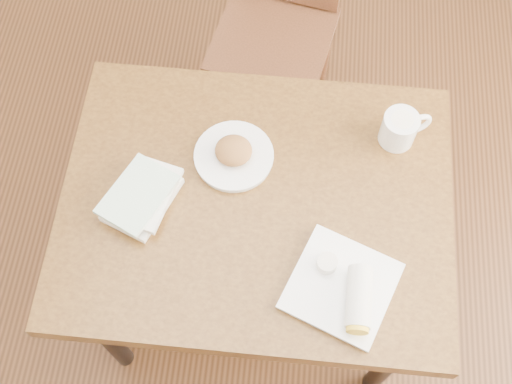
# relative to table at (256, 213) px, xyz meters

# --- Properties ---
(ground) EXTENTS (4.00, 5.00, 0.01)m
(ground) POSITION_rel_table_xyz_m (0.00, 0.00, -0.67)
(ground) COLOR #472814
(ground) RESTS_ON ground
(table) EXTENTS (1.09, 0.85, 0.75)m
(table) POSITION_rel_table_xyz_m (0.00, 0.00, 0.00)
(table) COLOR brown
(table) RESTS_ON ground
(chair_far) EXTENTS (0.49, 0.49, 0.95)m
(chair_far) POSITION_rel_table_xyz_m (-0.00, 0.87, -0.11)
(chair_far) COLOR #4F2916
(chair_far) RESTS_ON ground
(plate_scone) EXTENTS (0.23, 0.23, 0.07)m
(plate_scone) POSITION_rel_table_xyz_m (-0.08, 0.13, 0.11)
(plate_scone) COLOR white
(plate_scone) RESTS_ON table
(coffee_mug) EXTENTS (0.15, 0.10, 0.10)m
(coffee_mug) POSITION_rel_table_xyz_m (0.39, 0.24, 0.14)
(coffee_mug) COLOR white
(coffee_mug) RESTS_ON table
(plate_burrito) EXTENTS (0.33, 0.33, 0.09)m
(plate_burrito) POSITION_rel_table_xyz_m (0.26, -0.24, 0.11)
(plate_burrito) COLOR white
(plate_burrito) RESTS_ON table
(book_stack) EXTENTS (0.22, 0.25, 0.06)m
(book_stack) POSITION_rel_table_xyz_m (-0.31, -0.03, 0.11)
(book_stack) COLOR white
(book_stack) RESTS_ON table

